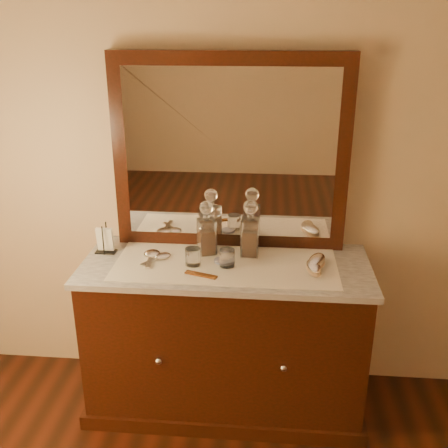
{
  "coord_description": "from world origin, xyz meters",
  "views": [
    {
      "loc": [
        0.2,
        -0.37,
        1.98
      ],
      "look_at": [
        0.0,
        1.85,
        1.1
      ],
      "focal_mm": 41.46,
      "sensor_mm": 36.0,
      "label": 1
    }
  ],
  "objects_px": {
    "decanter_right": "(250,234)",
    "brush_far": "(317,262)",
    "napkin_rack": "(105,241)",
    "decanter_left": "(207,233)",
    "dresser_cabinet": "(226,338)",
    "mirror_frame": "(230,154)",
    "comb": "(201,275)",
    "brush_near": "(314,268)",
    "hand_mirror_inner": "(160,257)",
    "hand_mirror_outer": "(151,255)",
    "pin_dish": "(222,261)"
  },
  "relations": [
    {
      "from": "brush_near",
      "to": "hand_mirror_inner",
      "type": "relative_size",
      "value": 0.88
    },
    {
      "from": "dresser_cabinet",
      "to": "pin_dish",
      "type": "bearing_deg",
      "value": 169.59
    },
    {
      "from": "decanter_right",
      "to": "hand_mirror_outer",
      "type": "distance_m",
      "value": 0.52
    },
    {
      "from": "decanter_left",
      "to": "brush_far",
      "type": "height_order",
      "value": "decanter_left"
    },
    {
      "from": "hand_mirror_inner",
      "to": "hand_mirror_outer",
      "type": "bearing_deg",
      "value": 163.2
    },
    {
      "from": "pin_dish",
      "to": "hand_mirror_outer",
      "type": "xyz_separation_m",
      "value": [
        -0.36,
        0.03,
        0.0
      ]
    },
    {
      "from": "mirror_frame",
      "to": "hand_mirror_outer",
      "type": "xyz_separation_m",
      "value": [
        -0.38,
        -0.21,
        -0.49
      ]
    },
    {
      "from": "mirror_frame",
      "to": "brush_near",
      "type": "relative_size",
      "value": 7.56
    },
    {
      "from": "comb",
      "to": "brush_far",
      "type": "bearing_deg",
      "value": 33.12
    },
    {
      "from": "decanter_right",
      "to": "hand_mirror_inner",
      "type": "height_order",
      "value": "decanter_right"
    },
    {
      "from": "brush_far",
      "to": "mirror_frame",
      "type": "bearing_deg",
      "value": 151.09
    },
    {
      "from": "napkin_rack",
      "to": "decanter_right",
      "type": "xyz_separation_m",
      "value": [
        0.75,
        0.03,
        0.06
      ]
    },
    {
      "from": "pin_dish",
      "to": "brush_near",
      "type": "distance_m",
      "value": 0.46
    },
    {
      "from": "brush_near",
      "to": "decanter_left",
      "type": "bearing_deg",
      "value": 162.49
    },
    {
      "from": "napkin_rack",
      "to": "brush_far",
      "type": "bearing_deg",
      "value": -4.11
    },
    {
      "from": "mirror_frame",
      "to": "decanter_left",
      "type": "bearing_deg",
      "value": -127.33
    },
    {
      "from": "decanter_left",
      "to": "hand_mirror_inner",
      "type": "distance_m",
      "value": 0.27
    },
    {
      "from": "brush_near",
      "to": "hand_mirror_inner",
      "type": "height_order",
      "value": "brush_near"
    },
    {
      "from": "comb",
      "to": "brush_near",
      "type": "distance_m",
      "value": 0.54
    },
    {
      "from": "napkin_rack",
      "to": "decanter_left",
      "type": "height_order",
      "value": "decanter_left"
    },
    {
      "from": "dresser_cabinet",
      "to": "hand_mirror_outer",
      "type": "distance_m",
      "value": 0.6
    },
    {
      "from": "hand_mirror_inner",
      "to": "mirror_frame",
      "type": "bearing_deg",
      "value": 34.16
    },
    {
      "from": "mirror_frame",
      "to": "napkin_rack",
      "type": "height_order",
      "value": "mirror_frame"
    },
    {
      "from": "brush_near",
      "to": "decanter_right",
      "type": "bearing_deg",
      "value": 151.68
    },
    {
      "from": "comb",
      "to": "brush_near",
      "type": "height_order",
      "value": "brush_near"
    },
    {
      "from": "pin_dish",
      "to": "comb",
      "type": "distance_m",
      "value": 0.18
    },
    {
      "from": "pin_dish",
      "to": "decanter_right",
      "type": "height_order",
      "value": "decanter_right"
    },
    {
      "from": "dresser_cabinet",
      "to": "mirror_frame",
      "type": "height_order",
      "value": "mirror_frame"
    },
    {
      "from": "dresser_cabinet",
      "to": "mirror_frame",
      "type": "relative_size",
      "value": 1.17
    },
    {
      "from": "comb",
      "to": "hand_mirror_outer",
      "type": "relative_size",
      "value": 0.73
    },
    {
      "from": "comb",
      "to": "brush_near",
      "type": "bearing_deg",
      "value": 27.26
    },
    {
      "from": "pin_dish",
      "to": "dresser_cabinet",
      "type": "bearing_deg",
      "value": -10.41
    },
    {
      "from": "dresser_cabinet",
      "to": "pin_dish",
      "type": "height_order",
      "value": "pin_dish"
    },
    {
      "from": "decanter_right",
      "to": "brush_near",
      "type": "xyz_separation_m",
      "value": [
        0.32,
        -0.17,
        -0.09
      ]
    },
    {
      "from": "dresser_cabinet",
      "to": "decanter_right",
      "type": "xyz_separation_m",
      "value": [
        0.11,
        0.11,
        0.56
      ]
    },
    {
      "from": "napkin_rack",
      "to": "decanter_left",
      "type": "xyz_separation_m",
      "value": [
        0.53,
        0.03,
        0.05
      ]
    },
    {
      "from": "dresser_cabinet",
      "to": "comb",
      "type": "xyz_separation_m",
      "value": [
        -0.1,
        -0.15,
        0.45
      ]
    },
    {
      "from": "napkin_rack",
      "to": "brush_far",
      "type": "height_order",
      "value": "napkin_rack"
    },
    {
      "from": "decanter_right",
      "to": "brush_far",
      "type": "height_order",
      "value": "decanter_right"
    },
    {
      "from": "decanter_left",
      "to": "hand_mirror_inner",
      "type": "height_order",
      "value": "decanter_left"
    },
    {
      "from": "mirror_frame",
      "to": "decanter_left",
      "type": "relative_size",
      "value": 4.2
    },
    {
      "from": "napkin_rack",
      "to": "brush_near",
      "type": "height_order",
      "value": "napkin_rack"
    },
    {
      "from": "mirror_frame",
      "to": "pin_dish",
      "type": "relative_size",
      "value": 15.93
    },
    {
      "from": "dresser_cabinet",
      "to": "decanter_left",
      "type": "distance_m",
      "value": 0.57
    },
    {
      "from": "brush_far",
      "to": "brush_near",
      "type": "bearing_deg",
      "value": -105.93
    },
    {
      "from": "mirror_frame",
      "to": "brush_far",
      "type": "height_order",
      "value": "mirror_frame"
    },
    {
      "from": "comb",
      "to": "mirror_frame",
      "type": "bearing_deg",
      "value": 93.15
    },
    {
      "from": "decanter_right",
      "to": "brush_near",
      "type": "height_order",
      "value": "decanter_right"
    },
    {
      "from": "mirror_frame",
      "to": "decanter_right",
      "type": "relative_size",
      "value": 4.03
    },
    {
      "from": "dresser_cabinet",
      "to": "hand_mirror_inner",
      "type": "xyz_separation_m",
      "value": [
        -0.34,
        0.02,
        0.45
      ]
    }
  ]
}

